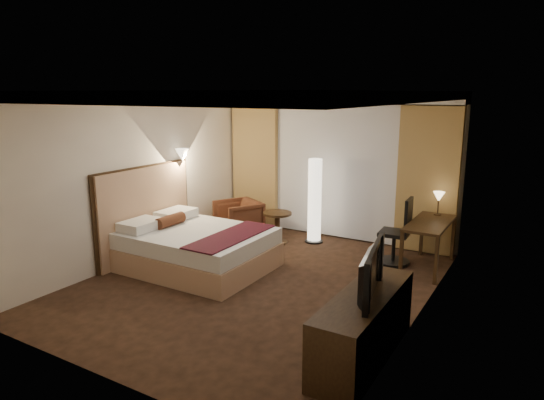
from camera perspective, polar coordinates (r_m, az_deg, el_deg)
The scene contains 21 objects.
floor at distance 7.08m, azimuth -1.68°, elevation -9.73°, with size 4.50×5.50×0.01m, color black.
ceiling at distance 6.55m, azimuth -1.83°, elevation 12.68°, with size 4.50×5.50×0.01m, color white.
back_wall at distance 9.09m, azimuth 7.60°, elevation 4.01°, with size 4.50×0.02×2.70m, color beige.
left_wall at distance 8.10m, azimuth -15.33°, elevation 2.62°, with size 0.02×5.50×2.70m, color beige.
right_wall at distance 5.83m, azimuth 17.29°, elevation -1.28°, with size 0.02×5.50×2.70m, color beige.
crown_molding at distance 6.55m, azimuth -1.83°, elevation 12.15°, with size 4.50×5.50×0.12m, color black, non-canonical shape.
soffit at distance 8.76m, azimuth 7.18°, elevation 11.91°, with size 4.50×0.50×0.20m, color white.
curtain_sheer at distance 9.03m, azimuth 7.38°, elevation 3.32°, with size 2.48×0.04×2.45m, color silver.
curtain_left_drape at distance 9.77m, azimuth -1.97°, elevation 4.11°, with size 1.00×0.14×2.45m, color tan.
curtain_right_drape at distance 8.46m, azimuth 17.84°, elevation 2.19°, with size 1.00×0.14×2.45m, color tan.
wall_sconce at distance 8.57m, azimuth -10.50°, elevation 5.22°, with size 0.24×0.24×0.24m, color white, non-canonical shape.
bed at distance 7.63m, azimuth -8.72°, elevation -5.72°, with size 2.13×1.66×0.62m, color white, non-canonical shape.
headboard at distance 8.21m, azimuth -14.64°, elevation -1.49°, with size 0.12×1.96×1.50m, color tan, non-canonical shape.
armchair at distance 9.17m, azimuth -3.99°, elevation -2.00°, with size 0.75×0.70×0.77m, color #4F2817.
side_table at distance 8.79m, azimuth 0.63°, elevation -3.27°, with size 0.52×0.52×0.57m, color black, non-canonical shape.
floor_lamp at distance 8.76m, azimuth 5.04°, elevation -0.08°, with size 0.33×0.33×1.55m, color white, non-canonical shape.
desk at distance 7.89m, azimuth 17.92°, elevation -5.09°, with size 0.55×1.30×0.75m, color black, non-canonical shape.
desk_lamp at distance 8.23m, azimuth 18.97°, elevation -0.52°, with size 0.18×0.18×0.34m, color #FFD899, non-canonical shape.
office_chair at distance 7.92m, azimuth 14.21°, elevation -3.51°, with size 0.52×0.52×1.09m, color black, non-canonical shape.
dresser at distance 5.21m, azimuth 10.74°, elevation -14.38°, with size 0.50×1.78×0.69m, color black, non-canonical shape.
television at distance 4.96m, azimuth 10.72°, elevation -7.61°, with size 1.05×0.60×0.14m, color black.
Camera 1 is at (3.52, -5.53, 2.69)m, focal length 32.00 mm.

